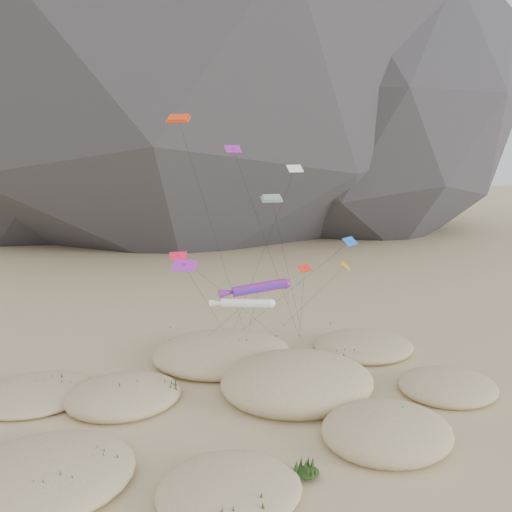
{
  "coord_description": "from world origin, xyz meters",
  "views": [
    {
      "loc": [
        -11.11,
        -40.33,
        24.96
      ],
      "look_at": [
        0.75,
        12.0,
        13.27
      ],
      "focal_mm": 35.0,
      "sensor_mm": 36.0,
      "label": 1
    }
  ],
  "objects": [
    {
      "name": "ground",
      "position": [
        0.0,
        0.0,
        0.0
      ],
      "size": [
        500.0,
        500.0,
        0.0
      ],
      "primitive_type": "plane",
      "color": "#CCB789",
      "rests_on": "ground"
    },
    {
      "name": "dunes",
      "position": [
        -1.21,
        5.48,
        0.71
      ],
      "size": [
        52.98,
        36.0,
        4.49
      ],
      "color": "#CCB789",
      "rests_on": "ground"
    },
    {
      "name": "dune_grass",
      "position": [
        -1.39,
        3.23,
        0.83
      ],
      "size": [
        42.5,
        28.65,
        1.42
      ],
      "color": "black",
      "rests_on": "ground"
    },
    {
      "name": "kite_stakes",
      "position": [
        1.79,
        23.08,
        0.15
      ],
      "size": [
        23.18,
        7.19,
        0.3
      ],
      "color": "#3F2D1E",
      "rests_on": "ground"
    },
    {
      "name": "rainbow_tube_kite",
      "position": [
        0.27,
        9.4,
        10.36
      ],
      "size": [
        7.89,
        13.09,
        11.24
      ],
      "color": "red",
      "rests_on": "ground"
    },
    {
      "name": "white_tube_kite",
      "position": [
        -1.83,
        6.42,
        9.75
      ],
      "size": [
        6.26,
        16.31,
        10.43
      ],
      "color": "white",
      "rests_on": "ground"
    },
    {
      "name": "orange_parafoil",
      "position": [
        -6.94,
        15.22,
        27.63
      ],
      "size": [
        10.2,
        9.54,
        28.49
      ],
      "color": "#EA390C",
      "rests_on": "ground"
    },
    {
      "name": "multi_parafoil",
      "position": [
        3.1,
        14.19,
        19.15
      ],
      "size": [
        7.81,
        8.99,
        19.82
      ],
      "color": "red",
      "rests_on": "ground"
    },
    {
      "name": "delta_kites",
      "position": [
        1.59,
        11.16,
        15.19
      ],
      "size": [
        20.33,
        17.31,
        25.16
      ],
      "color": "red",
      "rests_on": "ground"
    }
  ]
}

